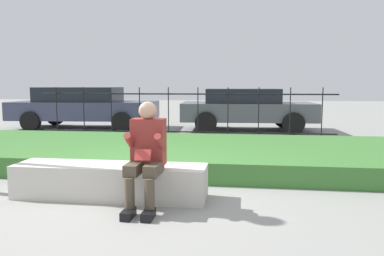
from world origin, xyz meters
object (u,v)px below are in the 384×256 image
at_px(car_parked_center, 246,108).
at_px(car_parked_left, 84,106).
at_px(person_seated_reader, 146,151).
at_px(stone_bench, 110,183).

bearing_deg(car_parked_center, car_parked_left, 177.74).
relative_size(person_seated_reader, car_parked_left, 0.26).
xyz_separation_m(car_parked_center, car_parked_left, (-5.25, -0.08, 0.01)).
bearing_deg(person_seated_reader, stone_bench, 150.84).
xyz_separation_m(person_seated_reader, car_parked_center, (1.19, 7.64, 0.05)).
height_order(stone_bench, car_parked_center, car_parked_center).
distance_m(stone_bench, car_parked_left, 8.07).
distance_m(stone_bench, car_parked_center, 7.55).
relative_size(stone_bench, car_parked_left, 0.51).
height_order(stone_bench, car_parked_left, car_parked_left).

